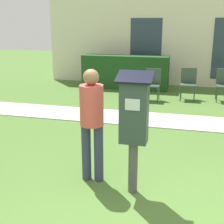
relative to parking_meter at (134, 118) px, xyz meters
The scene contains 8 objects.
sidewalk 3.39m from the parking_meter, 82.90° to the left, with size 12.00×1.10×0.02m.
building_facade 7.63m from the parking_meter, 86.99° to the left, with size 10.00×0.26×3.20m.
parking_meter is the anchor object (origin of this frame).
person_standing 0.64m from the parking_meter, 163.72° to the left, with size 0.32×0.32×1.58m.
outdoor_chair_left 5.17m from the parking_meter, 94.76° to the left, with size 0.44×0.44×0.90m.
outdoor_chair_middle 5.55m from the parking_meter, 84.18° to the left, with size 0.44×0.44×0.90m.
outdoor_chair_right 5.79m from the parking_meter, 74.44° to the left, with size 0.44×0.44×0.90m.
hedge_row 6.72m from the parking_meter, 103.21° to the left, with size 2.88×0.60×1.10m.
Camera 1 is at (0.26, -2.87, 2.16)m, focal length 50.00 mm.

